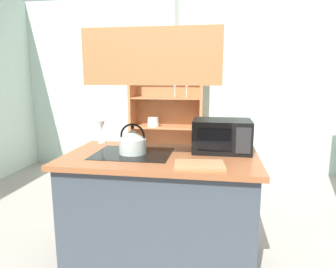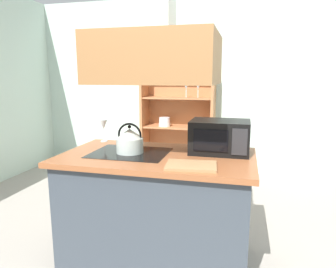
{
  "view_description": "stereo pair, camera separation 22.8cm",
  "coord_description": "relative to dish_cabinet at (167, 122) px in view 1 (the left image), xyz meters",
  "views": [
    {
      "loc": [
        0.2,
        -1.91,
        1.5
      ],
      "look_at": [
        -0.22,
        0.71,
        1.0
      ],
      "focal_mm": 32.66,
      "sensor_mm": 36.0,
      "label": 1
    },
    {
      "loc": [
        0.43,
        -1.86,
        1.5
      ],
      "look_at": [
        -0.22,
        0.71,
        1.0
      ],
      "focal_mm": 32.66,
      "sensor_mm": 36.0,
      "label": 2
    }
  ],
  "objects": [
    {
      "name": "wall_back",
      "position": [
        0.57,
        0.22,
        0.55
      ],
      "size": [
        6.0,
        0.12,
        2.7
      ],
      "primitive_type": "cube",
      "color": "silver",
      "rests_on": "ground"
    },
    {
      "name": "kitchen_island",
      "position": [
        0.35,
        -2.42,
        -0.34
      ],
      "size": [
        1.5,
        0.86,
        0.9
      ],
      "color": "#373F49",
      "rests_on": "ground"
    },
    {
      "name": "range_hood",
      "position": [
        0.35,
        -2.42,
        0.94
      ],
      "size": [
        0.9,
        0.7,
        1.26
      ],
      "color": "#946439"
    },
    {
      "name": "dish_cabinet",
      "position": [
        0.0,
        0.0,
        0.0
      ],
      "size": [
        1.12,
        0.4,
        1.81
      ],
      "color": "#BB7547",
      "rests_on": "ground"
    },
    {
      "name": "kettle",
      "position": [
        0.13,
        -2.42,
        0.2
      ],
      "size": [
        0.22,
        0.22,
        0.24
      ],
      "color": "#B3C3BD",
      "rests_on": "kitchen_island"
    },
    {
      "name": "cutting_board",
      "position": [
        0.67,
        -2.68,
        0.11
      ],
      "size": [
        0.36,
        0.27,
        0.02
      ],
      "primitive_type": "cube",
      "rotation": [
        0.0,
        0.0,
        0.1
      ],
      "color": "#A37A4F",
      "rests_on": "kitchen_island"
    },
    {
      "name": "microwave",
      "position": [
        0.82,
        -2.24,
        0.23
      ],
      "size": [
        0.46,
        0.35,
        0.26
      ],
      "color": "black",
      "rests_on": "kitchen_island"
    },
    {
      "name": "wine_glass_on_counter",
      "position": [
        -0.26,
        -2.07,
        0.25
      ],
      "size": [
        0.08,
        0.08,
        0.21
      ],
      "color": "silver",
      "rests_on": "kitchen_island"
    }
  ]
}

